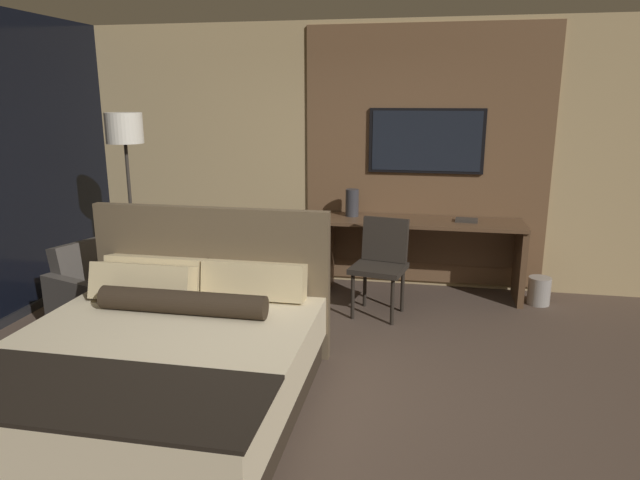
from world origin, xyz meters
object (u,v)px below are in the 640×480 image
Objects in this scene: floor_lamp at (126,145)px; vase_tall at (352,203)px; desk_chair at (382,257)px; book at (467,220)px; waste_bin at (539,291)px; tv at (426,141)px; bed at (160,363)px; desk at (421,243)px; armchair_by_window at (108,299)px.

floor_lamp is 2.32m from vase_tall.
desk_chair reaches higher than book.
floor_lamp reaches higher than desk_chair.
desk_chair is 3.19× the size of vase_tall.
waste_bin is (3.93, 0.82, -1.45)m from floor_lamp.
desk_chair is 1.04m from book.
book is at bearing -29.93° from tv.
tv reaches higher than desk_chair.
book is at bearing -2.73° from vase_tall.
bed is at bearing -110.85° from desk_chair.
floor_lamp is (-2.74, -0.94, 1.05)m from desk.
desk_chair is 3.26× the size of waste_bin.
tv reaches higher than vase_tall.
desk is 0.51m from book.
waste_bin is at bearing -7.53° from book.
desk_chair is at bearing -119.50° from desk.
desk is 2.23× the size of desk_chair.
armchair_by_window is 1.43m from floor_lamp.
desk is at bearing 72.21° from desk_chair.
desk_chair reaches higher than desk.
armchair_by_window is (-2.76, -1.68, -1.33)m from tv.
vase_tall is at bearing -165.07° from tv.
tv reaches higher than book.
vase_tall reaches higher than waste_bin.
vase_tall reaches higher than desk.
bed reaches higher than desk_chair.
bed is 2.40m from floor_lamp.
bed is at bearing -128.45° from book.
floor_lamp reaches higher than waste_bin.
bed is 7.56× the size of waste_bin.
floor_lamp reaches higher than desk.
tv is 1.30× the size of desk_chair.
desk_chair is at bearing 7.20° from floor_lamp.
vase_tall is 1.24× the size of book.
bed is 3.13m from desk.
vase_tall is (-0.74, 0.03, 0.39)m from desk.
tv is 4.14× the size of vase_tall.
desk_chair is 2.62m from floor_lamp.
desk is (1.65, 2.66, 0.23)m from bed.
book is (0.44, -0.25, -0.77)m from tv.
floor_lamp is at bearing -161.09° from desk_chair.
bed reaches higher than book.
floor_lamp is at bearing 17.01° from armchair_by_window.
book is at bearing 16.03° from floor_lamp.
desk_chair is 0.86m from vase_tall.
desk is 3.13m from armchair_by_window.
waste_bin is (3.94, 1.32, -0.12)m from armchair_by_window.
armchair_by_window is at bearing -156.03° from book.
tv is (0.00, 0.23, 1.03)m from desk.
desk is at bearing -90.00° from tv.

